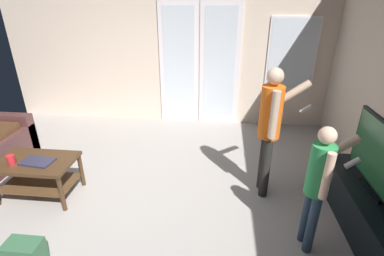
{
  "coord_description": "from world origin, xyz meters",
  "views": [
    {
      "loc": [
        1.01,
        -2.46,
        2.2
      ],
      "look_at": [
        0.73,
        0.18,
        0.98
      ],
      "focal_mm": 26.98,
      "sensor_mm": 36.0,
      "label": 1
    }
  ],
  "objects_px": {
    "person_child": "(319,180)",
    "person_adult": "(271,123)",
    "flat_screen_tv": "(382,161)",
    "tv_stand": "(367,209)",
    "cup_near_edge": "(11,160)",
    "laptop_closed": "(37,162)",
    "coffee_table": "(37,170)",
    "backpack": "(24,254)"
  },
  "relations": [
    {
      "from": "person_child",
      "to": "laptop_closed",
      "type": "height_order",
      "value": "person_child"
    },
    {
      "from": "person_child",
      "to": "backpack",
      "type": "distance_m",
      "value": 2.67
    },
    {
      "from": "tv_stand",
      "to": "backpack",
      "type": "height_order",
      "value": "tv_stand"
    },
    {
      "from": "person_child",
      "to": "tv_stand",
      "type": "bearing_deg",
      "value": 26.72
    },
    {
      "from": "coffee_table",
      "to": "person_child",
      "type": "xyz_separation_m",
      "value": [
        2.97,
        -0.47,
        0.41
      ]
    },
    {
      "from": "coffee_table",
      "to": "person_child",
      "type": "relative_size",
      "value": 0.7
    },
    {
      "from": "person_child",
      "to": "backpack",
      "type": "height_order",
      "value": "person_child"
    },
    {
      "from": "coffee_table",
      "to": "tv_stand",
      "type": "bearing_deg",
      "value": -2.08
    },
    {
      "from": "flat_screen_tv",
      "to": "laptop_closed",
      "type": "xyz_separation_m",
      "value": [
        -3.58,
        0.09,
        -0.3
      ]
    },
    {
      "from": "backpack",
      "to": "tv_stand",
      "type": "bearing_deg",
      "value": 14.44
    },
    {
      "from": "person_child",
      "to": "flat_screen_tv",
      "type": "bearing_deg",
      "value": 27.03
    },
    {
      "from": "tv_stand",
      "to": "person_adult",
      "type": "bearing_deg",
      "value": 153.5
    },
    {
      "from": "tv_stand",
      "to": "backpack",
      "type": "bearing_deg",
      "value": -165.56
    },
    {
      "from": "backpack",
      "to": "cup_near_edge",
      "type": "distance_m",
      "value": 1.14
    },
    {
      "from": "tv_stand",
      "to": "flat_screen_tv",
      "type": "distance_m",
      "value": 0.57
    },
    {
      "from": "person_adult",
      "to": "coffee_table",
      "type": "bearing_deg",
      "value": -172.39
    },
    {
      "from": "person_child",
      "to": "person_adult",
      "type": "bearing_deg",
      "value": 110.81
    },
    {
      "from": "tv_stand",
      "to": "backpack",
      "type": "relative_size",
      "value": 4.83
    },
    {
      "from": "backpack",
      "to": "cup_near_edge",
      "type": "height_order",
      "value": "cup_near_edge"
    },
    {
      "from": "flat_screen_tv",
      "to": "person_adult",
      "type": "distance_m",
      "value": 1.1
    },
    {
      "from": "person_child",
      "to": "cup_near_edge",
      "type": "relative_size",
      "value": 11.31
    },
    {
      "from": "flat_screen_tv",
      "to": "laptop_closed",
      "type": "bearing_deg",
      "value": 178.54
    },
    {
      "from": "person_adult",
      "to": "person_child",
      "type": "relative_size",
      "value": 1.22
    },
    {
      "from": "flat_screen_tv",
      "to": "laptop_closed",
      "type": "distance_m",
      "value": 3.59
    },
    {
      "from": "coffee_table",
      "to": "flat_screen_tv",
      "type": "distance_m",
      "value": 3.66
    },
    {
      "from": "tv_stand",
      "to": "cup_near_edge",
      "type": "distance_m",
      "value": 3.86
    },
    {
      "from": "tv_stand",
      "to": "person_child",
      "type": "xyz_separation_m",
      "value": [
        -0.67,
        -0.34,
        0.54
      ]
    },
    {
      "from": "laptop_closed",
      "to": "flat_screen_tv",
      "type": "bearing_deg",
      "value": 5.07
    },
    {
      "from": "flat_screen_tv",
      "to": "backpack",
      "type": "bearing_deg",
      "value": -165.49
    },
    {
      "from": "coffee_table",
      "to": "person_adult",
      "type": "xyz_separation_m",
      "value": [
        2.66,
        0.36,
        0.58
      ]
    },
    {
      "from": "person_adult",
      "to": "tv_stand",
      "type": "bearing_deg",
      "value": -26.5
    },
    {
      "from": "flat_screen_tv",
      "to": "backpack",
      "type": "distance_m",
      "value": 3.38
    },
    {
      "from": "coffee_table",
      "to": "person_child",
      "type": "height_order",
      "value": "person_child"
    },
    {
      "from": "laptop_closed",
      "to": "backpack",
      "type": "bearing_deg",
      "value": -61.86
    },
    {
      "from": "cup_near_edge",
      "to": "laptop_closed",
      "type": "bearing_deg",
      "value": 13.29
    },
    {
      "from": "person_child",
      "to": "laptop_closed",
      "type": "bearing_deg",
      "value": 171.6
    },
    {
      "from": "tv_stand",
      "to": "cup_near_edge",
      "type": "relative_size",
      "value": 13.81
    },
    {
      "from": "coffee_table",
      "to": "tv_stand",
      "type": "xyz_separation_m",
      "value": [
        3.64,
        -0.13,
        -0.13
      ]
    },
    {
      "from": "flat_screen_tv",
      "to": "person_child",
      "type": "height_order",
      "value": "person_child"
    },
    {
      "from": "person_child",
      "to": "laptop_closed",
      "type": "distance_m",
      "value": 2.96
    },
    {
      "from": "flat_screen_tv",
      "to": "person_adult",
      "type": "relative_size",
      "value": 0.74
    },
    {
      "from": "flat_screen_tv",
      "to": "backpack",
      "type": "height_order",
      "value": "flat_screen_tv"
    }
  ]
}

